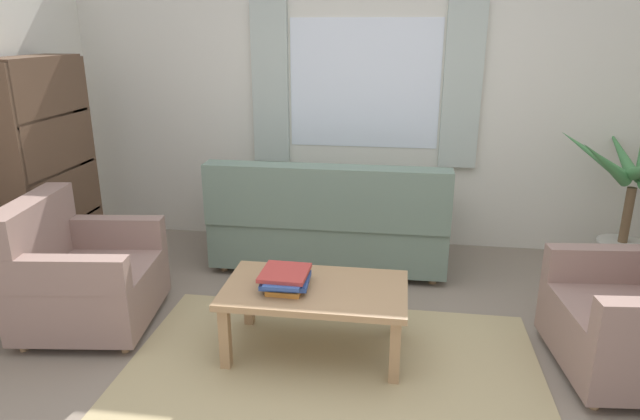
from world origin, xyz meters
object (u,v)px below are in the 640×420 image
at_px(potted_plant, 628,210).
at_px(bookshelf, 52,166).
at_px(couch, 330,224).
at_px(book_stack_on_table, 286,279).
at_px(armchair_left, 81,276).
at_px(coffee_table, 315,295).

height_order(potted_plant, bookshelf, bookshelf).
distance_m(couch, potted_plant, 2.35).
relative_size(book_stack_on_table, bookshelf, 0.20).
height_order(armchair_left, coffee_table, armchair_left).
relative_size(couch, bookshelf, 1.10).
bearing_deg(coffee_table, potted_plant, 32.91).
bearing_deg(potted_plant, book_stack_on_table, -148.48).
distance_m(armchair_left, coffee_table, 1.60).
bearing_deg(armchair_left, potted_plant, -77.88).
height_order(couch, bookshelf, bookshelf).
height_order(couch, armchair_left, couch).
relative_size(couch, armchair_left, 2.03).
height_order(couch, book_stack_on_table, couch).
bearing_deg(bookshelf, book_stack_on_table, 65.78).
height_order(armchair_left, bookshelf, bookshelf).
bearing_deg(bookshelf, armchair_left, 38.63).
bearing_deg(armchair_left, bookshelf, 31.43).
bearing_deg(coffee_table, bookshelf, 158.10).
xyz_separation_m(coffee_table, potted_plant, (2.25, 1.46, 0.18)).
relative_size(armchair_left, potted_plant, 0.72).
xyz_separation_m(armchair_left, potted_plant, (3.84, 1.35, 0.20)).
relative_size(couch, book_stack_on_table, 5.64).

